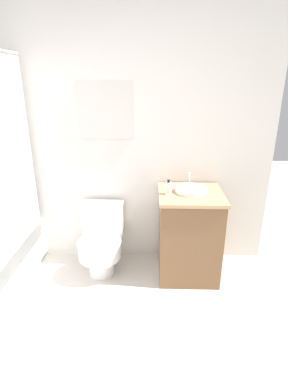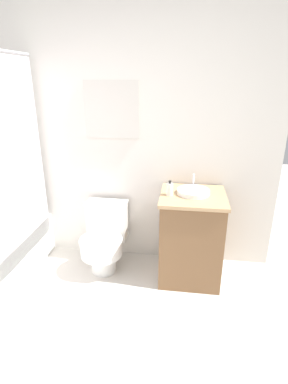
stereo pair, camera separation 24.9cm
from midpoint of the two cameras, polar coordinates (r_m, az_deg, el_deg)
The scene contains 5 objects.
wall_back at distance 2.92m, azimuth -11.66°, elevation 10.13°, with size 3.35×0.07×2.50m.
toilet at distance 2.94m, azimuth -10.53°, elevation -9.00°, with size 0.40×0.55×0.65m.
vanity at distance 2.83m, azimuth 5.99°, elevation -8.03°, with size 0.57×0.57×0.83m.
sink at distance 2.67m, azimuth 6.30°, elevation 0.39°, with size 0.28×0.32×0.13m.
soap_bottle at distance 2.59m, azimuth 1.93°, elevation 0.69°, with size 0.06×0.06×0.13m.
Camera 1 is at (0.54, -0.78, 1.77)m, focal length 28.00 mm.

